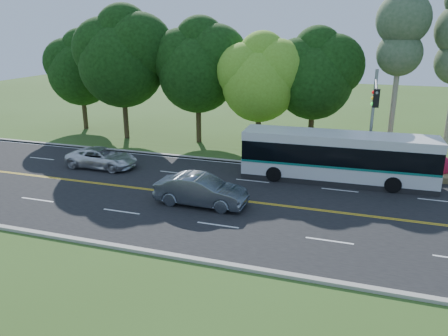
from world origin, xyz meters
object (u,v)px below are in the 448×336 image
(traffic_signal, at_px, (373,111))
(suv, at_px, (102,158))
(transit_bus, at_px, (337,158))
(sedan, at_px, (201,190))

(traffic_signal, bearing_deg, suv, -172.49)
(transit_bus, bearing_deg, sedan, -138.64)
(traffic_signal, relative_size, transit_bus, 0.58)
(traffic_signal, height_order, suv, traffic_signal)
(traffic_signal, distance_m, suv, 18.46)
(transit_bus, height_order, sedan, transit_bus)
(sedan, height_order, suv, sedan)
(suv, bearing_deg, traffic_signal, -82.58)
(sedan, bearing_deg, transit_bus, -45.87)
(traffic_signal, xyz_separation_m, suv, (-17.88, -2.36, -3.96))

